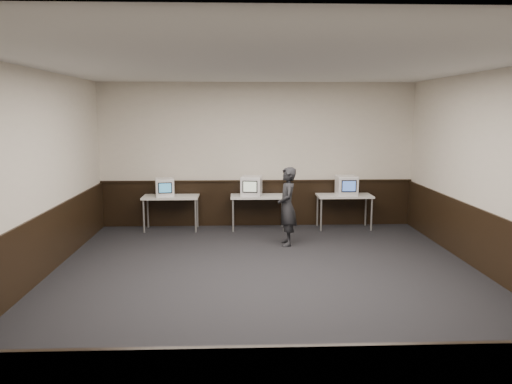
{
  "coord_description": "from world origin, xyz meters",
  "views": [
    {
      "loc": [
        -0.46,
        -7.12,
        2.56
      ],
      "look_at": [
        -0.13,
        1.6,
        1.15
      ],
      "focal_mm": 35.0,
      "sensor_mm": 36.0,
      "label": 1
    }
  ],
  "objects_px": {
    "emac_right": "(347,186)",
    "emac_center": "(251,186)",
    "desk_right": "(344,198)",
    "desk_center": "(258,199)",
    "emac_left": "(165,187)",
    "desk_left": "(171,199)",
    "person": "(287,206)"
  },
  "relations": [
    {
      "from": "emac_center",
      "to": "emac_right",
      "type": "xyz_separation_m",
      "value": [
        2.08,
        -0.01,
        0.0
      ]
    },
    {
      "from": "desk_center",
      "to": "emac_right",
      "type": "distance_m",
      "value": 1.95
    },
    {
      "from": "emac_center",
      "to": "person",
      "type": "xyz_separation_m",
      "value": [
        0.65,
        -1.29,
        -0.21
      ]
    },
    {
      "from": "emac_left",
      "to": "emac_center",
      "type": "relative_size",
      "value": 0.91
    },
    {
      "from": "emac_right",
      "to": "person",
      "type": "height_order",
      "value": "person"
    },
    {
      "from": "emac_left",
      "to": "emac_center",
      "type": "distance_m",
      "value": 1.87
    },
    {
      "from": "emac_left",
      "to": "emac_center",
      "type": "xyz_separation_m",
      "value": [
        1.87,
        -0.02,
        0.02
      ]
    },
    {
      "from": "desk_left",
      "to": "desk_center",
      "type": "distance_m",
      "value": 1.9
    },
    {
      "from": "desk_right",
      "to": "emac_right",
      "type": "relative_size",
      "value": 2.54
    },
    {
      "from": "emac_left",
      "to": "emac_center",
      "type": "bearing_deg",
      "value": -10.92
    },
    {
      "from": "desk_center",
      "to": "emac_left",
      "type": "relative_size",
      "value": 2.55
    },
    {
      "from": "desk_center",
      "to": "emac_right",
      "type": "relative_size",
      "value": 2.54
    },
    {
      "from": "emac_left",
      "to": "desk_center",
      "type": "bearing_deg",
      "value": -9.6
    },
    {
      "from": "desk_left",
      "to": "desk_center",
      "type": "relative_size",
      "value": 1.0
    },
    {
      "from": "emac_right",
      "to": "person",
      "type": "distance_m",
      "value": 1.93
    },
    {
      "from": "desk_right",
      "to": "emac_left",
      "type": "bearing_deg",
      "value": -179.66
    },
    {
      "from": "emac_center",
      "to": "emac_right",
      "type": "bearing_deg",
      "value": 9.59
    },
    {
      "from": "desk_right",
      "to": "person",
      "type": "bearing_deg",
      "value": -136.31
    },
    {
      "from": "emac_right",
      "to": "emac_center",
      "type": "bearing_deg",
      "value": 179.19
    },
    {
      "from": "desk_left",
      "to": "emac_left",
      "type": "relative_size",
      "value": 2.55
    },
    {
      "from": "emac_right",
      "to": "desk_right",
      "type": "bearing_deg",
      "value": 118.61
    },
    {
      "from": "desk_left",
      "to": "desk_center",
      "type": "xyz_separation_m",
      "value": [
        1.9,
        0.0,
        0.0
      ]
    },
    {
      "from": "desk_right",
      "to": "emac_center",
      "type": "distance_m",
      "value": 2.07
    },
    {
      "from": "desk_center",
      "to": "person",
      "type": "height_order",
      "value": "person"
    },
    {
      "from": "desk_right",
      "to": "emac_left",
      "type": "relative_size",
      "value": 2.55
    },
    {
      "from": "desk_left",
      "to": "emac_right",
      "type": "bearing_deg",
      "value": -0.77
    },
    {
      "from": "desk_right",
      "to": "desk_center",
      "type": "bearing_deg",
      "value": 180.0
    },
    {
      "from": "emac_center",
      "to": "emac_left",
      "type": "bearing_deg",
      "value": -170.88
    },
    {
      "from": "desk_left",
      "to": "emac_center",
      "type": "xyz_separation_m",
      "value": [
        1.75,
        -0.04,
        0.29
      ]
    },
    {
      "from": "desk_left",
      "to": "person",
      "type": "bearing_deg",
      "value": -29.11
    },
    {
      "from": "person",
      "to": "desk_center",
      "type": "bearing_deg",
      "value": -160.13
    },
    {
      "from": "emac_center",
      "to": "emac_right",
      "type": "relative_size",
      "value": 1.1
    }
  ]
}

